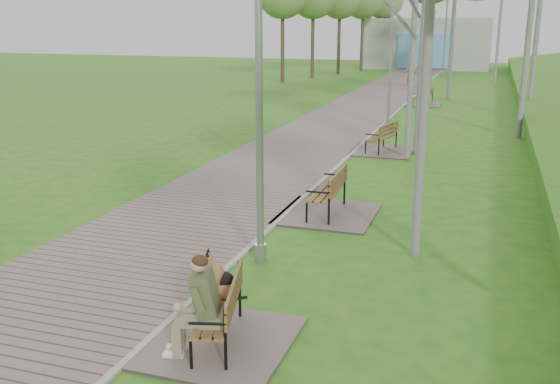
# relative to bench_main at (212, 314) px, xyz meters

# --- Properties ---
(walkway) EXTENTS (3.50, 67.00, 0.04)m
(walkway) POSITION_rel_bench_main_xyz_m (-2.53, 17.72, -0.39)
(walkway) COLOR #75655F
(walkway) RESTS_ON ground
(kerb) EXTENTS (0.10, 67.00, 0.05)m
(kerb) POSITION_rel_bench_main_xyz_m (-0.78, 17.72, -0.39)
(kerb) COLOR #999993
(kerb) RESTS_ON ground
(building_north) EXTENTS (10.00, 5.20, 4.00)m
(building_north) POSITION_rel_bench_main_xyz_m (-2.28, 47.19, 1.58)
(building_north) COLOR #9E9E99
(building_north) RESTS_ON ground
(bench_main) EXTENTS (1.71, 1.90, 1.49)m
(bench_main) POSITION_rel_bench_main_xyz_m (0.00, 0.00, 0.00)
(bench_main) COLOR #75655F
(bench_main) RESTS_ON ground
(bench_second) EXTENTS (1.90, 2.11, 1.17)m
(bench_second) POSITION_rel_bench_main_xyz_m (0.00, 5.63, -0.20)
(bench_second) COLOR #75655F
(bench_second) RESTS_ON ground
(bench_third) EXTENTS (1.78, 1.98, 1.09)m
(bench_third) POSITION_rel_bench_main_xyz_m (-0.01, 12.33, -0.21)
(bench_third) COLOR #75655F
(bench_third) RESTS_ON ground
(bench_far) EXTENTS (1.60, 1.78, 0.98)m
(bench_far) POSITION_rel_bench_main_xyz_m (0.02, 23.67, -0.24)
(bench_far) COLOR #75655F
(bench_far) RESTS_ON ground
(lamp_post_near) EXTENTS (0.20, 0.20, 5.17)m
(lamp_post_near) POSITION_rel_bench_main_xyz_m (-0.39, 2.78, 2.00)
(lamp_post_near) COLOR gray
(lamp_post_near) RESTS_ON ground
(lamp_post_second) EXTENTS (0.19, 0.19, 4.79)m
(lamp_post_second) POSITION_rel_bench_main_xyz_m (-0.53, 16.81, 1.82)
(lamp_post_second) COLOR gray
(lamp_post_second) RESTS_ON ground
(lamp_post_third) EXTENTS (0.17, 0.17, 4.44)m
(lamp_post_third) POSITION_rel_bench_main_xyz_m (-0.48, 32.46, 1.66)
(lamp_post_third) COLOR gray
(lamp_post_third) RESTS_ON ground
(lamp_post_far) EXTENTS (0.20, 0.20, 5.25)m
(lamp_post_far) POSITION_rel_bench_main_xyz_m (-0.37, 40.30, 2.04)
(lamp_post_far) COLOR gray
(lamp_post_far) RESTS_ON ground
(pedestrian_near) EXTENTS (0.71, 0.57, 1.68)m
(pedestrian_near) POSITION_rel_bench_main_xyz_m (-2.61, 41.48, 0.43)
(pedestrian_near) COLOR beige
(pedestrian_near) RESTS_ON ground
(pedestrian_far) EXTENTS (0.95, 0.86, 1.61)m
(pedestrian_far) POSITION_rel_bench_main_xyz_m (-1.60, 31.86, 0.39)
(pedestrian_far) COLOR gray
(pedestrian_far) RESTS_ON ground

